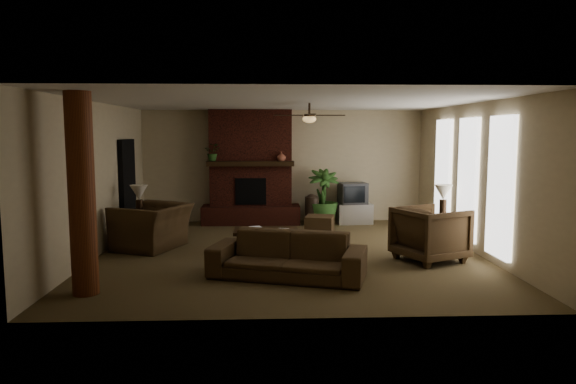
{
  "coord_description": "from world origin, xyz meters",
  "views": [
    {
      "loc": [
        -0.42,
        -9.57,
        2.25
      ],
      "look_at": [
        0.0,
        0.4,
        1.1
      ],
      "focal_mm": 32.37,
      "sensor_mm": 36.0,
      "label": 1
    }
  ],
  "objects_px": {
    "coffee_table": "(266,232)",
    "tv_stand": "(354,213)",
    "floor_plant": "(323,209)",
    "side_table_left": "(144,230)",
    "side_table_right": "(443,230)",
    "armchair_left": "(152,219)",
    "ottoman": "(320,225)",
    "armchair_right": "(431,231)",
    "sofa": "(287,248)",
    "floor_vase": "(312,208)",
    "lamp_right": "(443,195)",
    "log_column": "(82,195)",
    "lamp_left": "(139,195)"
  },
  "relations": [
    {
      "from": "floor_plant",
      "to": "side_table_left",
      "type": "height_order",
      "value": "floor_plant"
    },
    {
      "from": "floor_vase",
      "to": "lamp_left",
      "type": "distance_m",
      "value": 4.18
    },
    {
      "from": "tv_stand",
      "to": "armchair_right",
      "type": "bearing_deg",
      "value": -82.09
    },
    {
      "from": "side_table_left",
      "to": "side_table_right",
      "type": "xyz_separation_m",
      "value": [
        6.07,
        -0.29,
        0.0
      ]
    },
    {
      "from": "lamp_left",
      "to": "armchair_left",
      "type": "bearing_deg",
      "value": -51.15
    },
    {
      "from": "floor_plant",
      "to": "side_table_left",
      "type": "distance_m",
      "value": 4.35
    },
    {
      "from": "lamp_left",
      "to": "lamp_right",
      "type": "bearing_deg",
      "value": -1.91
    },
    {
      "from": "log_column",
      "to": "lamp_left",
      "type": "relative_size",
      "value": 4.31
    },
    {
      "from": "armchair_left",
      "to": "floor_plant",
      "type": "relative_size",
      "value": 0.97
    },
    {
      "from": "sofa",
      "to": "floor_plant",
      "type": "xyz_separation_m",
      "value": [
        1.05,
        4.59,
        -0.09
      ]
    },
    {
      "from": "ottoman",
      "to": "floor_vase",
      "type": "distance_m",
      "value": 1.07
    },
    {
      "from": "armchair_left",
      "to": "lamp_right",
      "type": "relative_size",
      "value": 2.02
    },
    {
      "from": "ottoman",
      "to": "side_table_right",
      "type": "bearing_deg",
      "value": -25.57
    },
    {
      "from": "armchair_right",
      "to": "lamp_right",
      "type": "xyz_separation_m",
      "value": [
        0.7,
        1.42,
        0.47
      ]
    },
    {
      "from": "side_table_right",
      "to": "sofa",
      "type": "bearing_deg",
      "value": -144.28
    },
    {
      "from": "lamp_left",
      "to": "tv_stand",
      "type": "bearing_deg",
      "value": 24.79
    },
    {
      "from": "side_table_right",
      "to": "lamp_right",
      "type": "distance_m",
      "value": 0.73
    },
    {
      "from": "sofa",
      "to": "tv_stand",
      "type": "height_order",
      "value": "sofa"
    },
    {
      "from": "armchair_left",
      "to": "coffee_table",
      "type": "bearing_deg",
      "value": 102.12
    },
    {
      "from": "sofa",
      "to": "coffee_table",
      "type": "relative_size",
      "value": 1.99
    },
    {
      "from": "log_column",
      "to": "lamp_right",
      "type": "height_order",
      "value": "log_column"
    },
    {
      "from": "log_column",
      "to": "floor_plant",
      "type": "height_order",
      "value": "log_column"
    },
    {
      "from": "sofa",
      "to": "floor_vase",
      "type": "distance_m",
      "value": 4.58
    },
    {
      "from": "armchair_left",
      "to": "floor_vase",
      "type": "relative_size",
      "value": 1.71
    },
    {
      "from": "sofa",
      "to": "lamp_right",
      "type": "relative_size",
      "value": 3.67
    },
    {
      "from": "ottoman",
      "to": "floor_plant",
      "type": "relative_size",
      "value": 0.44
    },
    {
      "from": "floor_vase",
      "to": "lamp_right",
      "type": "relative_size",
      "value": 1.18
    },
    {
      "from": "side_table_right",
      "to": "lamp_right",
      "type": "xyz_separation_m",
      "value": [
        0.0,
        0.03,
        0.73
      ]
    },
    {
      "from": "coffee_table",
      "to": "tv_stand",
      "type": "xyz_separation_m",
      "value": [
        2.19,
        2.99,
        -0.12
      ]
    },
    {
      "from": "ottoman",
      "to": "tv_stand",
      "type": "distance_m",
      "value": 1.62
    },
    {
      "from": "log_column",
      "to": "lamp_right",
      "type": "bearing_deg",
      "value": 26.74
    },
    {
      "from": "floor_vase",
      "to": "floor_plant",
      "type": "bearing_deg",
      "value": 15.48
    },
    {
      "from": "armchair_right",
      "to": "side_table_left",
      "type": "height_order",
      "value": "armchair_right"
    },
    {
      "from": "floor_vase",
      "to": "side_table_left",
      "type": "bearing_deg",
      "value": -152.3
    },
    {
      "from": "armchair_right",
      "to": "floor_plant",
      "type": "xyz_separation_m",
      "value": [
        -1.5,
        3.64,
        -0.15
      ]
    },
    {
      "from": "ottoman",
      "to": "lamp_left",
      "type": "height_order",
      "value": "lamp_left"
    },
    {
      "from": "ottoman",
      "to": "side_table_left",
      "type": "bearing_deg",
      "value": -166.94
    },
    {
      "from": "coffee_table",
      "to": "ottoman",
      "type": "bearing_deg",
      "value": 55.18
    },
    {
      "from": "ottoman",
      "to": "tv_stand",
      "type": "relative_size",
      "value": 0.71
    },
    {
      "from": "ottoman",
      "to": "side_table_left",
      "type": "distance_m",
      "value": 3.78
    },
    {
      "from": "armchair_left",
      "to": "ottoman",
      "type": "bearing_deg",
      "value": 133.32
    },
    {
      "from": "coffee_table",
      "to": "side_table_left",
      "type": "height_order",
      "value": "side_table_left"
    },
    {
      "from": "log_column",
      "to": "floor_plant",
      "type": "relative_size",
      "value": 2.06
    },
    {
      "from": "armchair_left",
      "to": "coffee_table",
      "type": "relative_size",
      "value": 1.1
    },
    {
      "from": "side_table_left",
      "to": "lamp_right",
      "type": "xyz_separation_m",
      "value": [
        6.07,
        -0.26,
        0.73
      ]
    },
    {
      "from": "floor_plant",
      "to": "lamp_left",
      "type": "relative_size",
      "value": 2.1
    },
    {
      "from": "ottoman",
      "to": "side_table_left",
      "type": "relative_size",
      "value": 1.09
    },
    {
      "from": "side_table_left",
      "to": "lamp_left",
      "type": "height_order",
      "value": "lamp_left"
    },
    {
      "from": "floor_plant",
      "to": "ottoman",
      "type": "bearing_deg",
      "value": -99.77
    },
    {
      "from": "floor_plant",
      "to": "tv_stand",
      "type": "bearing_deg",
      "value": 11.34
    }
  ]
}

